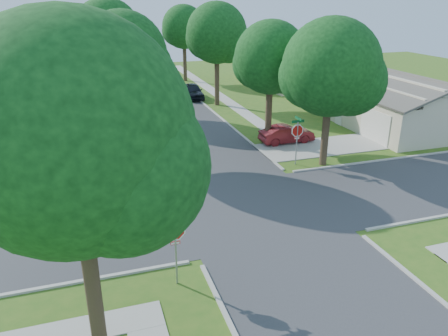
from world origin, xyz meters
name	(u,v)px	position (x,y,z in m)	size (l,w,h in m)	color
ground	(252,208)	(0.00, 0.00, 0.00)	(100.00, 100.00, 0.00)	#325D19
road_ns	(252,208)	(0.00, 0.00, 0.00)	(7.00, 100.00, 0.02)	#333335
sidewalk_ne	(216,93)	(6.10, 26.00, 0.02)	(1.20, 40.00, 0.04)	#9E9B91
sidewalk_nw	(96,101)	(-6.10, 26.00, 0.02)	(1.20, 40.00, 0.04)	#9E9B91
driveway	(322,147)	(7.90, 7.10, 0.03)	(8.80, 3.60, 0.05)	#9E9B91
stop_sign_sw	(175,234)	(-4.70, -4.70, 2.03)	(1.05, 0.80, 2.98)	gray
stop_sign_ne	(297,133)	(4.70, 4.70, 2.03)	(1.05, 0.80, 2.98)	gray
tree_e_near	(271,61)	(4.75, 9.01, 5.64)	(4.97, 4.80, 8.28)	#38281C
tree_e_mid	(217,36)	(4.76, 21.01, 6.25)	(5.59, 5.40, 9.21)	#38281C
tree_e_far	(184,29)	(4.75, 34.01, 5.98)	(5.17, 5.00, 8.72)	#38281C
tree_w_near	(124,60)	(-4.64, 9.01, 6.12)	(5.38, 5.20, 8.97)	#38281C
tree_w_mid	(109,36)	(-4.64, 21.01, 6.49)	(5.80, 5.60, 9.56)	#38281C
tree_w_far	(101,35)	(-4.65, 34.01, 5.51)	(4.76, 4.60, 8.04)	#38281C
tree_sw_corner	(77,145)	(-7.44, -6.99, 6.26)	(6.21, 6.00, 9.55)	#38281C
tree_ne_corner	(332,72)	(6.36, 4.21, 5.59)	(5.80, 5.60, 8.66)	#38281C
house_ne_near	(388,104)	(15.99, 11.00, 1.52)	(8.42, 13.60, 4.23)	beige
house_ne_far	(289,70)	(15.99, 29.00, 1.52)	(8.42, 13.60, 4.23)	beige
car_driveway	(287,134)	(6.00, 8.70, 0.63)	(1.34, 3.83, 1.26)	maroon
car_curb_east	(193,91)	(3.20, 24.43, 0.73)	(1.72, 4.27, 1.46)	black
car_curb_west	(132,79)	(-1.67, 33.19, 0.68)	(1.91, 4.69, 1.36)	black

